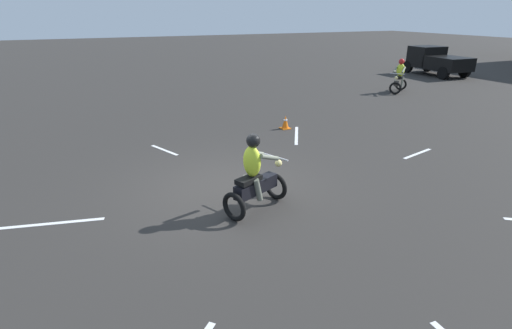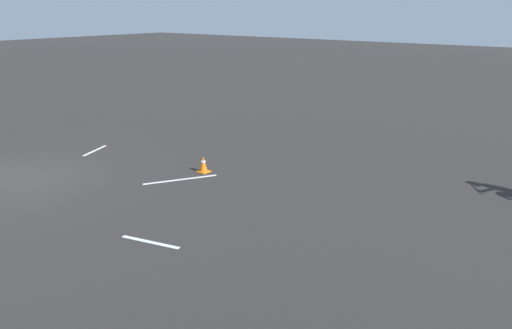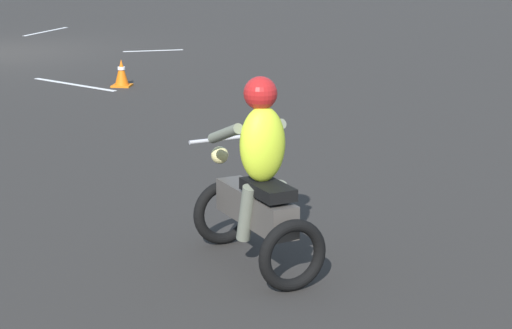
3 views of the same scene
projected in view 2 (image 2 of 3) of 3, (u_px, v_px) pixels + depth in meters
ground_plane at (10, 181)px, 13.58m from camera, size 120.00×120.00×0.00m
traffic_cone_near_right at (203, 165)px, 14.24m from camera, size 0.32×0.32×0.47m
lane_stripe_n at (150, 242)px, 10.04m from camera, size 0.42×1.34×0.01m
lane_stripe_nw at (180, 180)px, 13.67m from camera, size 1.82×1.13×0.01m
lane_stripe_w at (95, 151)px, 16.44m from camera, size 1.24×0.57×0.01m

